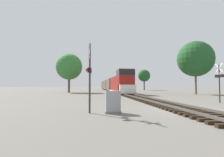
{
  "coord_description": "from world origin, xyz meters",
  "views": [
    {
      "loc": [
        -6.17,
        -11.48,
        1.66
      ],
      "look_at": [
        -3.75,
        9.08,
        2.51
      ],
      "focal_mm": 28.0,
      "sensor_mm": 36.0,
      "label": 1
    }
  ],
  "objects_px": {
    "crossing_signal_far": "(220,78)",
    "tree_mid_background": "(69,67)",
    "relay_cabinet": "(113,102)",
    "tree_far_right": "(195,59)",
    "tree_deep_background": "(144,76)",
    "freight_train": "(110,85)",
    "crossing_signal_near": "(89,72)"
  },
  "relations": [
    {
      "from": "crossing_signal_far",
      "to": "tree_mid_background",
      "type": "height_order",
      "value": "tree_mid_background"
    },
    {
      "from": "relay_cabinet",
      "to": "tree_far_right",
      "type": "bearing_deg",
      "value": 48.1
    },
    {
      "from": "tree_deep_background",
      "to": "freight_train",
      "type": "bearing_deg",
      "value": -164.1
    },
    {
      "from": "tree_mid_background",
      "to": "freight_train",
      "type": "bearing_deg",
      "value": 50.94
    },
    {
      "from": "relay_cabinet",
      "to": "tree_far_right",
      "type": "xyz_separation_m",
      "value": [
        18.45,
        20.57,
        6.11
      ]
    },
    {
      "from": "tree_far_right",
      "to": "tree_deep_background",
      "type": "distance_m",
      "value": 29.81
    },
    {
      "from": "crossing_signal_near",
      "to": "crossing_signal_far",
      "type": "bearing_deg",
      "value": 113.7
    },
    {
      "from": "crossing_signal_near",
      "to": "tree_mid_background",
      "type": "relative_size",
      "value": 0.47
    },
    {
      "from": "crossing_signal_far",
      "to": "tree_far_right",
      "type": "bearing_deg",
      "value": -29.12
    },
    {
      "from": "freight_train",
      "to": "tree_far_right",
      "type": "relative_size",
      "value": 5.78
    },
    {
      "from": "crossing_signal_near",
      "to": "tree_mid_background",
      "type": "bearing_deg",
      "value": -168.19
    },
    {
      "from": "relay_cabinet",
      "to": "crossing_signal_near",
      "type": "bearing_deg",
      "value": 172.71
    },
    {
      "from": "relay_cabinet",
      "to": "tree_far_right",
      "type": "relative_size",
      "value": 0.13
    },
    {
      "from": "crossing_signal_far",
      "to": "crossing_signal_near",
      "type": "bearing_deg",
      "value": 107.48
    },
    {
      "from": "tree_far_right",
      "to": "crossing_signal_near",
      "type": "bearing_deg",
      "value": -134.28
    },
    {
      "from": "freight_train",
      "to": "relay_cabinet",
      "type": "height_order",
      "value": "freight_train"
    },
    {
      "from": "tree_far_right",
      "to": "tree_deep_background",
      "type": "bearing_deg",
      "value": 91.81
    },
    {
      "from": "freight_train",
      "to": "tree_deep_background",
      "type": "relative_size",
      "value": 7.88
    },
    {
      "from": "relay_cabinet",
      "to": "tree_mid_background",
      "type": "bearing_deg",
      "value": 101.65
    },
    {
      "from": "freight_train",
      "to": "crossing_signal_near",
      "type": "distance_m",
      "value": 46.97
    },
    {
      "from": "crossing_signal_far",
      "to": "relay_cabinet",
      "type": "relative_size",
      "value": 2.86
    },
    {
      "from": "freight_train",
      "to": "tree_far_right",
      "type": "bearing_deg",
      "value": -62.57
    },
    {
      "from": "tree_far_right",
      "to": "tree_deep_background",
      "type": "height_order",
      "value": "tree_far_right"
    },
    {
      "from": "relay_cabinet",
      "to": "crossing_signal_far",
      "type": "bearing_deg",
      "value": 24.39
    },
    {
      "from": "tree_far_right",
      "to": "freight_train",
      "type": "bearing_deg",
      "value": 117.43
    },
    {
      "from": "crossing_signal_near",
      "to": "relay_cabinet",
      "type": "bearing_deg",
      "value": 85.25
    },
    {
      "from": "freight_train",
      "to": "tree_mid_background",
      "type": "bearing_deg",
      "value": -129.06
    },
    {
      "from": "tree_deep_background",
      "to": "relay_cabinet",
      "type": "bearing_deg",
      "value": -109.19
    },
    {
      "from": "freight_train",
      "to": "crossing_signal_far",
      "type": "relative_size",
      "value": 15.3
    },
    {
      "from": "tree_far_right",
      "to": "tree_deep_background",
      "type": "relative_size",
      "value": 1.36
    },
    {
      "from": "freight_train",
      "to": "crossing_signal_near",
      "type": "relative_size",
      "value": 13.29
    },
    {
      "from": "crossing_signal_near",
      "to": "relay_cabinet",
      "type": "relative_size",
      "value": 3.29
    }
  ]
}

